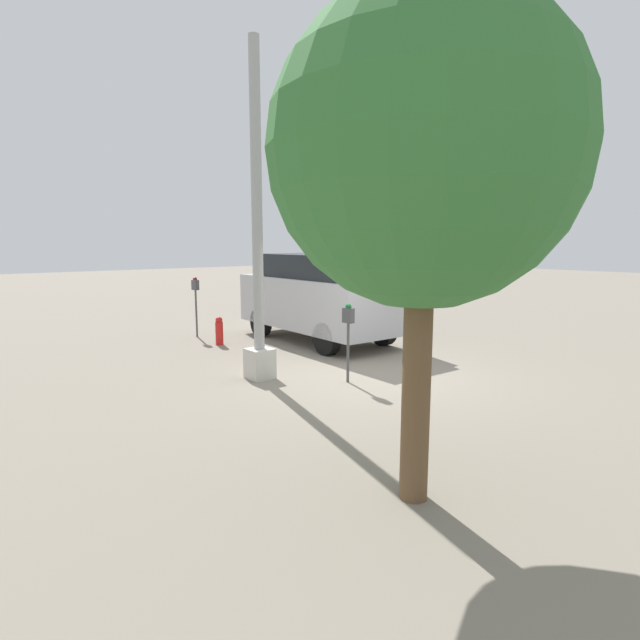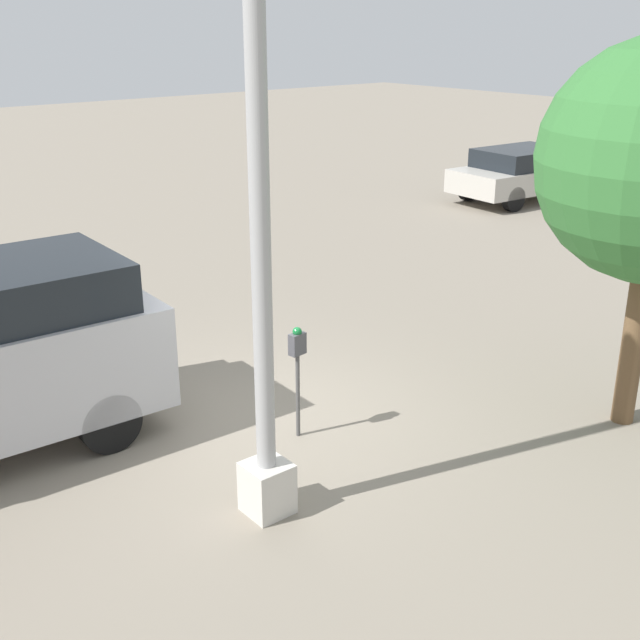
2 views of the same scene
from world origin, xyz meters
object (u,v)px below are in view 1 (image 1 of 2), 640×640
object	(u,v)px
parked_van	(320,294)
street_tree	(423,154)
parking_meter_near	(348,325)
lamp_post	(258,259)
fire_hydrant	(219,331)
parking_meter_far	(196,293)

from	to	relation	value
parked_van	street_tree	distance (m)	8.18
parking_meter_near	street_tree	distance (m)	4.63
parking_meter_near	lamp_post	size ratio (longest dim) A/B	0.24
parking_meter_near	fire_hydrant	bearing A→B (deg)	-5.20
parking_meter_near	lamp_post	world-z (taller)	lamp_post
parked_van	fire_hydrant	xyz separation A→B (m)	(1.14, 2.21, -0.84)
parking_meter_near	parked_van	world-z (taller)	parked_van
parking_meter_far	lamp_post	size ratio (longest dim) A/B	0.27
parked_van	street_tree	bearing A→B (deg)	149.34
lamp_post	fire_hydrant	size ratio (longest dim) A/B	8.52
parking_meter_far	street_tree	world-z (taller)	street_tree
lamp_post	street_tree	size ratio (longest dim) A/B	1.27
parking_meter_far	parked_van	size ratio (longest dim) A/B	0.34
parking_meter_near	parking_meter_far	bearing A→B (deg)	-6.17
street_tree	parked_van	bearing A→B (deg)	-32.90
street_tree	fire_hydrant	distance (m)	8.57
parked_van	parking_meter_far	bearing A→B (deg)	43.72
lamp_post	parking_meter_far	bearing A→B (deg)	-11.67
lamp_post	street_tree	xyz separation A→B (m)	(-4.61, 1.20, 1.06)
parking_meter_far	parked_van	bearing A→B (deg)	-146.01
parking_meter_far	fire_hydrant	world-z (taller)	parking_meter_far
street_tree	parking_meter_far	bearing A→B (deg)	-13.18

